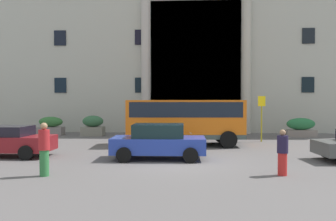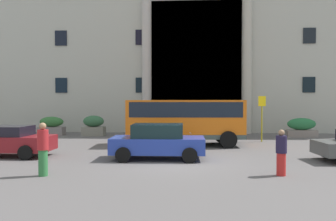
# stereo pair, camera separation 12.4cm
# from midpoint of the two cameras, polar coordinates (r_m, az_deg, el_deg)

# --- Properties ---
(ground_plane) EXTENTS (80.00, 64.00, 0.12)m
(ground_plane) POSITION_cam_midpoint_polar(r_m,az_deg,el_deg) (14.23, 1.47, -8.70)
(ground_plane) COLOR #585353
(office_building_facade) EXTENTS (39.36, 9.60, 16.62)m
(office_building_facade) POSITION_cam_midpoint_polar(r_m,az_deg,el_deg) (32.00, 2.26, 12.14)
(office_building_facade) COLOR #ADAA9E
(office_building_facade) RESTS_ON ground_plane
(orange_minibus) EXTENTS (6.41, 2.97, 2.51)m
(orange_minibus) POSITION_cam_midpoint_polar(r_m,az_deg,el_deg) (19.52, 2.60, -1.21)
(orange_minibus) COLOR orange
(orange_minibus) RESTS_ON ground_plane
(bus_stop_sign) EXTENTS (0.44, 0.08, 2.74)m
(bus_stop_sign) POSITION_cam_midpoint_polar(r_m,az_deg,el_deg) (21.87, 14.73, -0.49)
(bus_stop_sign) COLOR #999517
(bus_stop_sign) RESTS_ON ground_plane
(hedge_planter_east) EXTENTS (1.98, 0.74, 1.30)m
(hedge_planter_east) POSITION_cam_midpoint_polar(r_m,az_deg,el_deg) (25.40, 20.54, -2.65)
(hedge_planter_east) COLOR gray
(hedge_planter_east) RESTS_ON ground_plane
(hedge_planter_west) EXTENTS (1.80, 0.87, 1.32)m
(hedge_planter_west) POSITION_cam_midpoint_polar(r_m,az_deg,el_deg) (26.58, -18.54, -2.43)
(hedge_planter_west) COLOR gray
(hedge_planter_west) RESTS_ON ground_plane
(hedge_planter_entrance_right) EXTENTS (1.54, 0.96, 1.42)m
(hedge_planter_entrance_right) POSITION_cam_midpoint_polar(r_m,az_deg,el_deg) (25.32, -12.18, -2.47)
(hedge_planter_entrance_right) COLOR gray
(hedge_planter_entrance_right) RESTS_ON ground_plane
(white_taxi_kerbside) EXTENTS (3.94, 2.00, 1.49)m
(white_taxi_kerbside) POSITION_cam_midpoint_polar(r_m,az_deg,el_deg) (15.00, -1.78, -5.01)
(white_taxi_kerbside) COLOR #233A9B
(white_taxi_kerbside) RESTS_ON ground_plane
(parked_hatchback_near) EXTENTS (4.41, 2.01, 1.36)m
(parked_hatchback_near) POSITION_cam_midpoint_polar(r_m,az_deg,el_deg) (17.35, -25.37, -4.42)
(parked_hatchback_near) COLOR maroon
(parked_hatchback_near) RESTS_ON ground_plane
(motorcycle_far_end) EXTENTS (2.07, 0.56, 0.89)m
(motorcycle_far_end) POSITION_cam_midpoint_polar(r_m,az_deg,el_deg) (17.37, 1.32, -5.07)
(motorcycle_far_end) COLOR black
(motorcycle_far_end) RESTS_ON ground_plane
(pedestrian_man_crossing) EXTENTS (0.36, 0.36, 1.53)m
(pedestrian_man_crossing) POSITION_cam_midpoint_polar(r_m,az_deg,el_deg) (12.35, 17.75, -6.50)
(pedestrian_man_crossing) COLOR red
(pedestrian_man_crossing) RESTS_ON ground_plane
(pedestrian_man_red_shirt) EXTENTS (0.36, 0.36, 1.77)m
(pedestrian_man_red_shirt) POSITION_cam_midpoint_polar(r_m,az_deg,el_deg) (12.37, -19.66, -5.90)
(pedestrian_man_red_shirt) COLOR #2E703A
(pedestrian_man_red_shirt) RESTS_ON ground_plane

